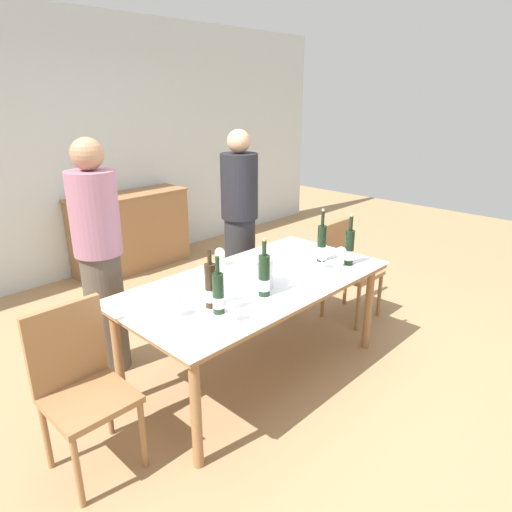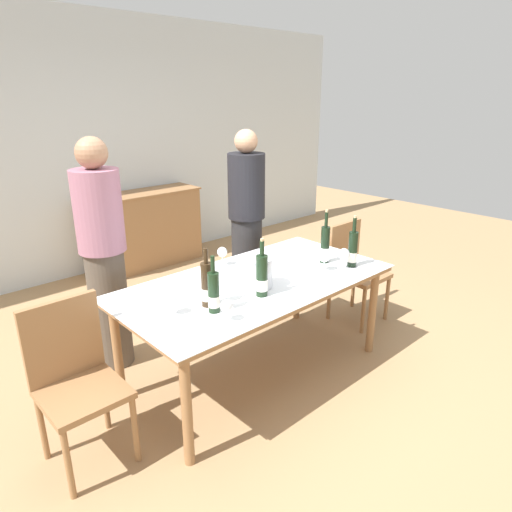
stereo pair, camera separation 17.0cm
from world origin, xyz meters
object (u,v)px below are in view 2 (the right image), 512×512
Objects in this scene: dining_table at (256,289)px; wine_glass_4 at (324,257)px; wine_bottle_2 at (207,286)px; chair_right_end at (353,265)px; person_guest_left at (247,224)px; wine_bottle_4 at (262,277)px; chair_left_end at (74,373)px; wine_bottle_1 at (214,293)px; sideboard_cabinet at (144,230)px; wine_bottle_3 at (353,250)px; wine_glass_2 at (171,299)px; ice_bucket at (259,272)px; wine_glass_3 at (344,254)px; person_host at (104,257)px; wine_glass_0 at (227,307)px; wine_bottle_0 at (325,245)px; wine_glass_1 at (222,253)px.

dining_table is 13.09× the size of wine_glass_4.
chair_right_end is at bearing 5.67° from wine_bottle_2.
wine_bottle_4 is at bearing -127.49° from person_guest_left.
chair_left_end is (-1.27, 0.09, -0.15)m from dining_table.
wine_bottle_1 reaches higher than dining_table.
sideboard_cabinet is at bearing 105.81° from chair_right_end.
chair_left_end is at bearing 169.42° from wine_bottle_3.
wine_glass_2 is at bearing 170.48° from wine_bottle_3.
wine_glass_4 is (0.55, -0.10, -0.01)m from ice_bucket.
wine_bottle_2 is 1.80m from chair_right_end.
wine_glass_3 is 0.81m from chair_right_end.
dining_table is at bearing -176.19° from chair_right_end.
chair_left_end is (-1.89, 0.36, -0.33)m from wine_glass_3.
chair_left_end is (-1.98, 0.37, -0.34)m from wine_bottle_3.
wine_glass_2 is at bearing 145.63° from wine_bottle_1.
wine_bottle_4 reaches higher than wine_glass_3.
wine_glass_3 is at bearing -92.11° from person_guest_left.
chair_right_end is at bearing -21.28° from person_host.
wine_bottle_4 is 2.95× the size of wine_glass_0.
wine_glass_3 reaches higher than wine_glass_2.
person_host is at bearing 158.72° from chair_right_end.
wine_bottle_1 is 1.23m from wine_bottle_3.
ice_bucket is 0.50× the size of wine_bottle_0.
wine_glass_4 is (-0.22, 0.09, -0.03)m from wine_bottle_3.
wine_bottle_0 reaches higher than ice_bucket.
person_guest_left is (1.19, 1.17, 0.02)m from wine_glass_0.
wine_bottle_0 is 0.75m from chair_right_end.
wine_bottle_1 reaches higher than wine_glass_4.
chair_left_end is (-1.21, 0.19, -0.32)m from ice_bucket.
dining_table is 13.23× the size of wine_glass_2.
wine_bottle_1 is 0.92× the size of wine_bottle_4.
chair_left_end reaches higher than dining_table.
person_guest_left is (0.17, 1.04, 0.00)m from wine_glass_4.
ice_bucket is 1.41× the size of wine_glass_2.
person_host is (-1.96, 0.76, 0.35)m from chair_right_end.
wine_glass_1 is at bearing 30.71° from wine_glass_2.
sideboard_cabinet is 2.88m from wine_bottle_3.
wine_glass_4 reaches higher than wine_glass_2.
wine_bottle_4 is 0.60m from wine_glass_2.
person_guest_left is (1.15, 0.93, -0.03)m from wine_bottle_2.
wine_glass_0 is 0.90m from chair_left_end.
wine_bottle_3 is (1.22, -0.10, 0.01)m from wine_bottle_1.
wine_bottle_0 reaches higher than chair_left_end.
wine_glass_3 is (0.76, -0.07, -0.02)m from wine_bottle_4.
wine_glass_0 is 0.15× the size of chair_right_end.
wine_glass_0 is (-1.16, -0.24, -0.05)m from wine_bottle_0.
wine_bottle_0 reaches higher than wine_glass_2.
ice_bucket is at bearing 53.75° from wine_bottle_4.
wine_bottle_3 is 1.02× the size of wine_bottle_4.
sideboard_cabinet is 2.27m from wine_glass_1.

